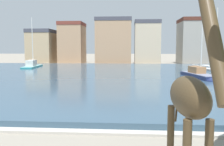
# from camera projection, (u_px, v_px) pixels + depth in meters

# --- Properties ---
(harbor_water) EXTENTS (88.28, 41.57, 0.40)m
(harbor_water) POSITION_uv_depth(u_px,v_px,m) (103.00, 75.00, 31.64)
(harbor_water) COLOR #334C60
(harbor_water) RESTS_ON ground
(quay_edge_coping) EXTENTS (88.28, 0.50, 0.12)m
(quay_edge_coping) POSITION_uv_depth(u_px,v_px,m) (53.00, 131.00, 10.78)
(quay_edge_coping) COLOR #ADA89E
(quay_edge_coping) RESTS_ON ground
(giraffe_statue) EXTENTS (0.85, 2.86, 4.98)m
(giraffe_statue) POSITION_uv_depth(u_px,v_px,m) (191.00, 102.00, 5.17)
(giraffe_statue) COLOR #42331E
(giraffe_statue) RESTS_ON ground
(sailboat_teal) EXTENTS (2.45, 8.00, 8.79)m
(sailboat_teal) POSITION_uv_depth(u_px,v_px,m) (33.00, 66.00, 42.51)
(sailboat_teal) COLOR teal
(sailboat_teal) RESTS_ON ground
(sailboat_grey) EXTENTS (3.57, 7.64, 9.29)m
(sailboat_grey) POSITION_uv_depth(u_px,v_px,m) (215.00, 70.00, 35.30)
(sailboat_grey) COLOR #939399
(sailboat_grey) RESTS_ON ground
(sailboat_navy) EXTENTS (2.92, 7.27, 6.76)m
(sailboat_navy) POSITION_uv_depth(u_px,v_px,m) (201.00, 77.00, 27.00)
(sailboat_navy) COLOR navy
(sailboat_navy) RESTS_ON ground
(sailboat_white) EXTENTS (3.39, 7.30, 8.23)m
(sailboat_white) POSITION_uv_depth(u_px,v_px,m) (213.00, 67.00, 42.36)
(sailboat_white) COLOR white
(sailboat_white) RESTS_ON ground
(townhouse_tall_gabled) EXTENTS (5.65, 7.63, 7.89)m
(townhouse_tall_gabled) POSITION_uv_depth(u_px,v_px,m) (43.00, 47.00, 58.16)
(townhouse_tall_gabled) COLOR tan
(townhouse_tall_gabled) RESTS_ON ground
(townhouse_wide_warehouse) EXTENTS (5.48, 7.17, 9.57)m
(townhouse_wide_warehouse) POSITION_uv_depth(u_px,v_px,m) (72.00, 43.00, 58.11)
(townhouse_wide_warehouse) COLOR tan
(townhouse_wide_warehouse) RESTS_ON ground
(townhouse_end_terrace) EXTENTS (7.97, 5.27, 10.27)m
(townhouse_end_terrace) POSITION_uv_depth(u_px,v_px,m) (114.00, 41.00, 55.17)
(townhouse_end_terrace) COLOR tan
(townhouse_end_terrace) RESTS_ON ground
(townhouse_corner_house) EXTENTS (5.64, 5.25, 9.72)m
(townhouse_corner_house) POSITION_uv_depth(u_px,v_px,m) (147.00, 42.00, 55.24)
(townhouse_corner_house) COLOR #C6B293
(townhouse_corner_house) RESTS_ON ground
(townhouse_narrow_midrow) EXTENTS (5.87, 8.03, 10.20)m
(townhouse_narrow_midrow) POSITION_uv_depth(u_px,v_px,m) (192.00, 42.00, 55.96)
(townhouse_narrow_midrow) COLOR gray
(townhouse_narrow_midrow) RESTS_ON ground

